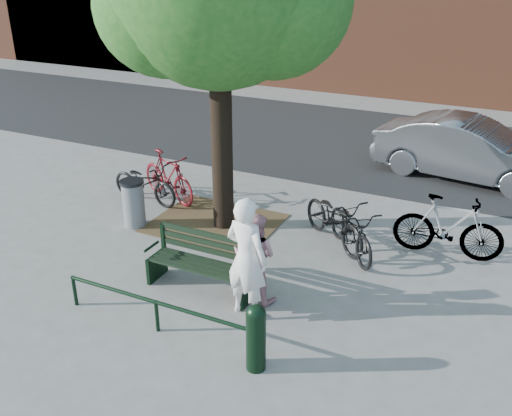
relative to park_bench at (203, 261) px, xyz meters
The scene contains 15 objects.
ground 0.49m from the park_bench, 90.00° to the right, with size 90.00×90.00×0.00m, color gray.
dirt_pit 2.39m from the park_bench, 115.24° to the left, with size 2.40×2.00×0.02m, color brown.
road 8.43m from the park_bench, 90.00° to the left, with size 40.00×7.00×0.01m, color black.
park_bench is the anchor object (origin of this frame).
guard_railing 1.28m from the park_bench, 90.00° to the right, with size 3.06×0.06×0.51m.
person_left 1.11m from the park_bench, 19.82° to the right, with size 0.68×0.45×1.88m, color white.
person_right 0.91m from the park_bench, ahead, with size 0.70×0.55×1.45m, color #C2858E.
bollard 2.11m from the park_bench, 40.80° to the right, with size 0.26×0.26×0.96m.
litter_bin 2.74m from the park_bench, 150.05° to the left, with size 0.46×0.46×0.95m.
bicycle_a 3.75m from the park_bench, 139.95° to the left, with size 0.59×1.69×0.89m, color black.
bicycle_b 3.72m from the park_bench, 132.23° to the left, with size 0.50×1.77×1.06m, color #5F0D14.
bicycle_c 2.73m from the park_bench, 59.74° to the left, with size 0.65×1.87×0.98m, color black.
bicycle_d 4.32m from the park_bench, 40.04° to the left, with size 0.53×1.87×1.12m, color gray.
bicycle_e 2.78m from the park_bench, 50.63° to the left, with size 0.62×1.78×0.94m, color black.
parked_car 7.54m from the park_bench, 65.54° to the left, with size 1.50×4.30×1.42m, color slate.
Camera 1 is at (4.17, -6.60, 4.95)m, focal length 40.00 mm.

